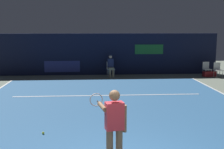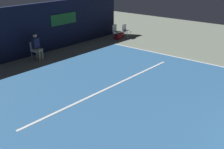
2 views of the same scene
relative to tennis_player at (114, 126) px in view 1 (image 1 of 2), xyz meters
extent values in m
plane|color=gray|center=(0.22, 4.66, -0.99)|extent=(30.10, 30.10, 0.00)
cube|color=#336699|center=(0.22, 4.66, -0.98)|extent=(10.50, 12.16, 0.01)
cube|color=white|center=(0.22, 6.79, -0.97)|extent=(8.19, 0.10, 0.01)
cube|color=#141933|center=(0.22, 12.71, 0.31)|extent=(14.59, 0.30, 2.60)
cube|color=navy|center=(-2.33, 12.55, -0.44)|extent=(2.20, 0.04, 0.70)
cube|color=#1E6B2D|center=(3.14, 12.55, 0.61)|extent=(1.80, 0.04, 0.60)
cube|color=#D8333F|center=(0.01, -0.03, 0.21)|extent=(0.40, 0.29, 0.56)
sphere|color=#8C6647|center=(0.01, -0.03, 0.63)|extent=(0.22, 0.22, 0.22)
cylinder|color=#8C6647|center=(-0.23, 0.15, 0.36)|extent=(0.19, 0.51, 0.09)
cylinder|color=#8C6647|center=(0.22, 0.04, 0.13)|extent=(0.09, 0.09, 0.56)
cylinder|color=black|center=(-0.29, 0.44, 0.36)|extent=(0.09, 0.30, 0.03)
torus|color=#B2B2B7|center=(-0.35, 0.72, 0.36)|extent=(0.30, 0.08, 0.30)
cube|color=white|center=(0.66, 11.84, -0.53)|extent=(0.49, 0.46, 0.04)
cube|color=white|center=(0.64, 12.04, -0.30)|extent=(0.42, 0.09, 0.42)
cylinder|color=#B2B2B7|center=(0.50, 11.64, -0.76)|extent=(0.03, 0.03, 0.46)
cylinder|color=#B2B2B7|center=(0.87, 11.70, -0.76)|extent=(0.03, 0.03, 0.46)
cylinder|color=#B2B2B7|center=(0.46, 11.98, -0.76)|extent=(0.03, 0.03, 0.46)
cylinder|color=#B2B2B7|center=(0.83, 12.03, -0.76)|extent=(0.03, 0.03, 0.46)
cube|color=tan|center=(0.68, 11.76, -0.49)|extent=(0.37, 0.44, 0.14)
cylinder|color=tan|center=(0.61, 11.57, -0.76)|extent=(0.11, 0.11, 0.46)
cylinder|color=tan|center=(0.79, 11.59, -0.76)|extent=(0.11, 0.11, 0.46)
cube|color=#23284C|center=(0.66, 11.88, -0.16)|extent=(0.37, 0.26, 0.52)
sphere|color=#DBAD89|center=(0.66, 11.88, 0.22)|extent=(0.20, 0.20, 0.20)
cylinder|color=#141933|center=(0.66, 11.88, 0.31)|extent=(0.19, 0.19, 0.04)
cube|color=white|center=(6.55, 11.49, -0.55)|extent=(0.48, 0.44, 0.04)
cube|color=white|center=(6.53, 11.69, -0.32)|extent=(0.42, 0.07, 0.42)
cylinder|color=#B2B2B7|center=(6.38, 11.31, -0.77)|extent=(0.03, 0.03, 0.44)
cylinder|color=#B2B2B7|center=(6.75, 11.34, -0.77)|extent=(0.03, 0.03, 0.44)
cylinder|color=#B2B2B7|center=(6.35, 11.64, -0.77)|extent=(0.03, 0.03, 0.44)
cylinder|color=#B2B2B7|center=(6.72, 11.68, -0.77)|extent=(0.03, 0.03, 0.44)
cube|color=white|center=(7.10, 11.14, -0.55)|extent=(0.48, 0.45, 0.04)
cube|color=white|center=(7.08, 11.34, -0.32)|extent=(0.42, 0.08, 0.42)
cylinder|color=#B2B2B7|center=(6.93, 10.95, -0.77)|extent=(0.03, 0.03, 0.44)
cylinder|color=#B2B2B7|center=(7.30, 10.99, -0.77)|extent=(0.03, 0.03, 0.44)
cylinder|color=#B2B2B7|center=(6.89, 11.29, -0.77)|extent=(0.03, 0.03, 0.44)
cylinder|color=#B2B2B7|center=(7.27, 11.33, -0.77)|extent=(0.03, 0.03, 0.44)
sphere|color=#CCE033|center=(-1.82, 2.22, -0.94)|extent=(0.07, 0.07, 0.07)
cube|color=maroon|center=(6.71, 11.46, -0.83)|extent=(0.89, 0.48, 0.32)
camera|label=1|loc=(-0.41, -5.60, 1.95)|focal=46.55mm
camera|label=2|loc=(-7.78, 0.00, 3.53)|focal=47.66mm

